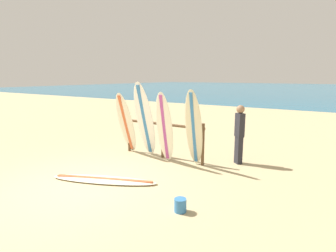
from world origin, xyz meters
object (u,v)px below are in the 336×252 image
Objects in this scene: surfboard_leaning_far_left at (126,123)px; surfboard_leaning_center_left at (165,128)px; surfboard_rack at (163,133)px; beachgoer_standing at (239,132)px; surfboard_leaning_center at (194,129)px; surfboard_leaning_left at (145,120)px; sand_bucket at (180,205)px; surfboard_lying_on_sand at (104,180)px.

surfboard_leaning_far_left is 0.96× the size of surfboard_leaning_center_left.
surfboard_rack is 1.35× the size of surfboard_leaning_center_left.
beachgoer_standing is (2.15, 0.70, 0.16)m from surfboard_rack.
surfboard_leaning_center is 1.28× the size of beachgoer_standing.
surfboard_leaning_left reaches higher than sand_bucket.
beachgoer_standing is at bearing 20.37° from surfboard_leaning_left.
surfboard_leaning_left reaches higher than surfboard_lying_on_sand.
surfboard_leaning_center_left is at bearing -168.26° from surfboard_leaning_center.
surfboard_leaning_center is at bearing 57.94° from surfboard_lying_on_sand.
surfboard_leaning_far_left is 1.62m from surfboard_leaning_center_left.
surfboard_leaning_far_left is 0.79m from surfboard_leaning_left.
surfboard_rack is 0.68m from surfboard_leaning_left.
surfboard_rack is 1.30× the size of surfboard_leaning_center.
beachgoer_standing is at bearing 15.73° from surfboard_leaning_far_left.
sand_bucket is at bearing -50.52° from surfboard_rack.
surfboard_leaning_left reaches higher than surfboard_rack.
surfboard_lying_on_sand is (0.36, -2.10, -1.14)m from surfboard_leaning_left.
surfboard_rack is 1.66× the size of beachgoer_standing.
beachgoer_standing is (2.26, 3.07, 0.90)m from surfboard_lying_on_sand.
surfboard_leaning_far_left is 4.27m from sand_bucket.
surfboard_leaning_center is (0.84, 0.17, 0.04)m from surfboard_leaning_center_left.
surfboard_leaning_far_left is 0.85× the size of surfboard_leaning_left.
surfboard_lying_on_sand is at bearing -80.13° from surfboard_leaning_left.
surfboard_leaning_center_left is 2.13m from beachgoer_standing.
surfboard_leaning_far_left reaches higher than surfboard_lying_on_sand.
surfboard_leaning_center_left is 2.22m from surfboard_lying_on_sand.
surfboard_lying_on_sand is 1.55× the size of beachgoer_standing.
surfboard_leaning_center_left is at bearing -147.27° from beachgoer_standing.
surfboard_lying_on_sand is at bearing -122.06° from surfboard_leaning_center.
surfboard_leaning_center_left is at bearing -11.66° from surfboard_leaning_left.
beachgoer_standing reaches higher than sand_bucket.
surfboard_leaning_far_left is at bearing -168.45° from surfboard_rack.
surfboard_leaning_left is at bearing 99.87° from surfboard_lying_on_sand.
sand_bucket is (2.66, -2.38, -1.04)m from surfboard_leaning_left.
surfboard_lying_on_sand is (-0.47, -1.92, -1.01)m from surfboard_leaning_center_left.
sand_bucket is at bearing -89.48° from beachgoer_standing.
surfboard_leaning_center_left is at bearing -50.50° from surfboard_rack.
surfboard_leaning_far_left is 3.53m from beachgoer_standing.
sand_bucket reaches higher than surfboard_lying_on_sand.
surfboard_leaning_left is 0.87m from surfboard_leaning_center_left.
beachgoer_standing is at bearing 18.07° from surfboard_rack.
surfboard_leaning_left reaches higher than surfboard_leaning_center.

